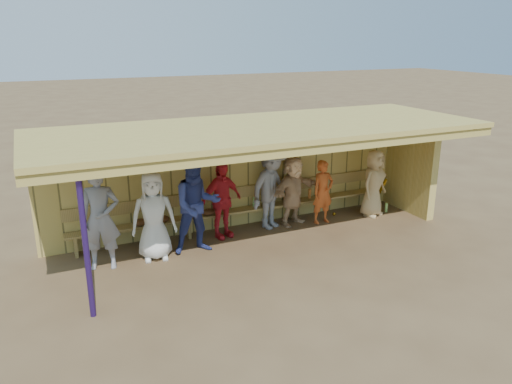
# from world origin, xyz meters

# --- Properties ---
(ground) EXTENTS (90.00, 90.00, 0.00)m
(ground) POSITION_xyz_m (0.00, 0.00, 0.00)
(ground) COLOR brown
(ground) RESTS_ON ground
(player_a) EXTENTS (0.81, 0.64, 1.95)m
(player_a) POSITION_xyz_m (-3.17, 0.30, 0.97)
(player_a) COLOR gray
(player_a) RESTS_ON ground
(player_b) EXTENTS (0.93, 0.68, 1.75)m
(player_b) POSITION_xyz_m (-2.19, 0.29, 0.87)
(player_b) COLOR white
(player_b) RESTS_ON ground
(player_c) EXTENTS (1.00, 0.80, 1.97)m
(player_c) POSITION_xyz_m (-1.33, 0.25, 0.99)
(player_c) COLOR navy
(player_c) RESTS_ON ground
(player_d) EXTENTS (1.04, 0.63, 1.66)m
(player_d) POSITION_xyz_m (-0.62, 0.75, 0.83)
(player_d) COLOR red
(player_d) RESTS_ON ground
(player_e) EXTENTS (1.40, 1.14, 1.89)m
(player_e) POSITION_xyz_m (0.59, 0.81, 0.94)
(player_e) COLOR gray
(player_e) RESTS_ON ground
(player_f) EXTENTS (1.57, 0.99, 1.61)m
(player_f) POSITION_xyz_m (1.14, 0.81, 0.81)
(player_f) COLOR #E1B27E
(player_f) RESTS_ON ground
(player_g) EXTENTS (0.56, 0.39, 1.48)m
(player_g) POSITION_xyz_m (1.80, 0.59, 0.74)
(player_g) COLOR #C95420
(player_g) RESTS_ON ground
(player_h) EXTENTS (0.92, 0.77, 1.62)m
(player_h) POSITION_xyz_m (3.17, 0.51, 0.81)
(player_h) COLOR tan
(player_h) RESTS_ON ground
(dugout_structure) EXTENTS (8.80, 3.20, 2.50)m
(dugout_structure) POSITION_xyz_m (0.39, 0.69, 1.69)
(dugout_structure) COLOR tan
(dugout_structure) RESTS_ON ground
(bench) EXTENTS (7.60, 0.34, 0.93)m
(bench) POSITION_xyz_m (0.00, 1.12, 0.53)
(bench) COLOR #9F8444
(bench) RESTS_ON ground
(dugout_equipment) EXTENTS (6.18, 0.62, 0.80)m
(dugout_equipment) POSITION_xyz_m (-0.78, 0.99, 0.49)
(dugout_equipment) COLOR gold
(dugout_equipment) RESTS_ON ground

